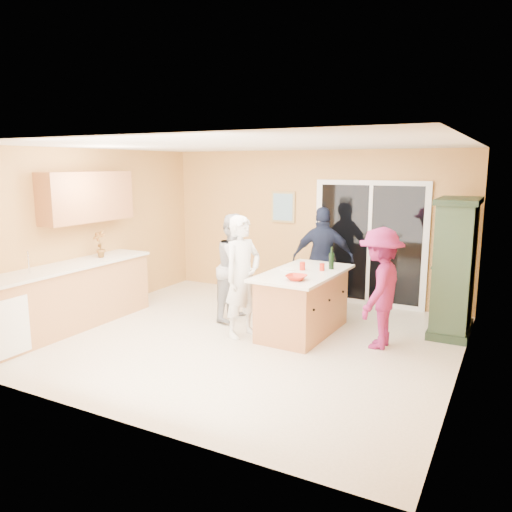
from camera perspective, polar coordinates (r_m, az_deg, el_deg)
The scene contains 22 objects.
floor at distance 6.95m, azimuth -1.50°, elevation -9.39°, with size 5.50×5.50×0.00m, color silver.
ceiling at distance 6.54m, azimuth -1.61°, elevation 12.56°, with size 5.50×5.00×0.10m, color silver.
wall_back at distance 8.86m, azimuth 6.40°, elevation 3.52°, with size 5.50×0.10×2.60m, color #EDC461.
wall_front at distance 4.65m, azimuth -16.84°, elevation -3.17°, with size 5.50×0.10×2.60m, color #EDC461.
wall_left at distance 8.31m, azimuth -18.34°, elevation 2.60°, with size 0.10×5.00×2.60m, color #EDC461.
wall_right at distance 5.81m, azimuth 22.81°, elevation -0.87°, with size 0.10×5.00×2.60m, color #EDC461.
left_cabinet_run at distance 7.56m, azimuth -22.10°, elevation -4.87°, with size 0.65×3.05×1.24m.
upper_cabinets at distance 7.99m, azimuth -18.73°, elevation 6.43°, with size 0.35×1.60×0.75m, color #B97B47.
sliding_door at distance 8.54m, azimuth 12.85°, elevation 1.37°, with size 1.90×0.07×2.10m.
framed_picture at distance 9.03m, azimuth 3.12°, elevation 5.61°, with size 0.46×0.04×0.56m.
kitchen_island at distance 7.09m, azimuth 5.38°, elevation -5.51°, with size 0.98×1.72×0.89m.
green_hutch at distance 7.45m, azimuth 21.75°, elevation -1.36°, with size 0.55×1.04×1.91m.
woman_white at distance 6.83m, azimuth -1.56°, elevation -2.39°, with size 0.61×0.40×1.68m, color silver.
woman_grey at distance 7.59m, azimuth -2.25°, elevation -1.30°, with size 0.79×0.62×1.63m, color #ADADB0.
woman_navy at distance 8.19m, azimuth 7.66°, elevation -0.31°, with size 0.99×0.41×1.69m, color #1A233B.
woman_magenta at distance 6.63m, azimuth 13.97°, elevation -3.59°, with size 1.02×0.58×1.57m, color #891E5A.
serving_bowl at distance 6.46m, azimuth 4.64°, elevation -2.46°, with size 0.27×0.27×0.07m, color red.
tulip_vase at distance 8.03m, azimuth -17.40°, elevation 1.35°, with size 0.23×0.15×0.43m, color red.
tumbler_near at distance 7.05m, azimuth 7.56°, elevation -1.26°, with size 0.07×0.07×0.10m, color red.
tumbler_far at distance 7.07m, azimuth 5.33°, elevation -1.15°, with size 0.08×0.08×0.11m, color red.
wine_bottle at distance 7.17m, azimuth 8.61°, elevation -0.50°, with size 0.07×0.07×0.32m.
white_plate at distance 7.07m, azimuth 3.65°, elevation -1.52°, with size 0.21×0.21×0.01m, color silver.
Camera 1 is at (3.21, -5.70, 2.36)m, focal length 35.00 mm.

